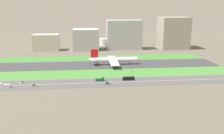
{
  "coord_description": "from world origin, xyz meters",
  "views": [
    {
      "loc": [
        -21.26,
        -288.08,
        68.98
      ],
      "look_at": [
        4.66,
        -36.5,
        6.0
      ],
      "focal_mm": 38.04,
      "sensor_mm": 36.0,
      "label": 1
    }
  ],
  "objects": [
    {
      "name": "car_2",
      "position": [
        -3.77,
        -78.0,
        0.92
      ],
      "size": [
        4.4,
        1.8,
        2.0
      ],
      "rotation": [
        0.0,
        0.0,
        3.14
      ],
      "color": "#19662D",
      "rests_on": "highway"
    },
    {
      "name": "fuel_tank_centre",
      "position": [
        36.74,
        159.0,
        7.15
      ],
      "size": [
        17.58,
        17.58,
        14.31
      ],
      "primitive_type": "cylinder",
      "color": "silver",
      "rests_on": "ground_plane"
    },
    {
      "name": "hangar_building",
      "position": [
        -24.38,
        114.0,
        17.46
      ],
      "size": [
        41.88,
        36.21,
        34.93
      ],
      "primitive_type": "cube",
      "color": "#B2B2B7",
      "rests_on": "ground_plane"
    },
    {
      "name": "car_1",
      "position": [
        -70.22,
        -78.0,
        0.92
      ],
      "size": [
        4.4,
        1.8,
        2.0
      ],
      "rotation": [
        0.0,
        0.0,
        3.14
      ],
      "color": "#99999E",
      "rests_on": "highway"
    },
    {
      "name": "bus_0",
      "position": [
        17.74,
        -68.0,
        1.82
      ],
      "size": [
        11.6,
        2.5,
        3.5
      ],
      "color": "black",
      "rests_on": "highway"
    },
    {
      "name": "car_0",
      "position": [
        -83.99,
        -68.0,
        0.92
      ],
      "size": [
        4.4,
        1.8,
        2.0
      ],
      "color": "silver",
      "rests_on": "highway"
    },
    {
      "name": "highway",
      "position": [
        0.0,
        -73.0,
        0.05
      ],
      "size": [
        280.0,
        28.0,
        0.1
      ],
      "primitive_type": "cube",
      "color": "#4C4C4F",
      "rests_on": "ground_plane"
    },
    {
      "name": "terminal_building",
      "position": [
        -90.0,
        114.0,
        13.39
      ],
      "size": [
        41.85,
        24.7,
        26.79
      ],
      "primitive_type": "cube",
      "color": "beige",
      "rests_on": "ground_plane"
    },
    {
      "name": "runway",
      "position": [
        0.0,
        0.0,
        0.05
      ],
      "size": [
        280.0,
        46.0,
        0.1
      ],
      "primitive_type": "cube",
      "color": "#38383D",
      "rests_on": "ground_plane"
    },
    {
      "name": "cargo_warehouse",
      "position": [
        127.83,
        114.0,
        26.95
      ],
      "size": [
        47.89,
        39.75,
        53.91
      ],
      "primitive_type": "cube",
      "color": "#9E998E",
      "rests_on": "ground_plane"
    },
    {
      "name": "grass_median_south",
      "position": [
        0.0,
        -41.0,
        0.05
      ],
      "size": [
        280.0,
        36.0,
        0.1
      ],
      "primitive_type": "cube",
      "color": "#427F38",
      "rests_on": "ground_plane"
    },
    {
      "name": "office_tower",
      "position": [
        40.64,
        114.0,
        24.68
      ],
      "size": [
        58.55,
        27.56,
        49.37
      ],
      "primitive_type": "cube",
      "color": "#B2B2B7",
      "rests_on": "ground_plane"
    },
    {
      "name": "fuel_tank_east",
      "position": [
        65.69,
        159.0,
        7.04
      ],
      "size": [
        21.14,
        21.14,
        14.08
      ],
      "primitive_type": "cylinder",
      "color": "silver",
      "rests_on": "ground_plane"
    },
    {
      "name": "traffic_light",
      "position": [
        22.82,
        -60.01,
        4.29
      ],
      "size": [
        0.36,
        0.5,
        7.2
      ],
      "color": "#4C4C51",
      "rests_on": "highway"
    },
    {
      "name": "truck_0",
      "position": [
        -95.88,
        -78.0,
        1.67
      ],
      "size": [
        8.4,
        2.5,
        4.0
      ],
      "rotation": [
        0.0,
        0.0,
        3.14
      ],
      "color": "silver",
      "rests_on": "highway"
    },
    {
      "name": "highway_centerline",
      "position": [
        0.0,
        -73.0,
        0.11
      ],
      "size": [
        266.0,
        0.5,
        0.01
      ],
      "primitive_type": "cube",
      "color": "silver",
      "rests_on": "highway"
    },
    {
      "name": "truck_1",
      "position": [
        -10.22,
        -68.0,
        1.67
      ],
      "size": [
        8.4,
        2.5,
        4.0
      ],
      "color": "#19662D",
      "rests_on": "highway"
    },
    {
      "name": "ground_plane",
      "position": [
        0.0,
        0.0,
        0.0
      ],
      "size": [
        800.0,
        800.0,
        0.0
      ],
      "primitive_type": "plane",
      "color": "#5B564C"
    },
    {
      "name": "airliner",
      "position": [
        9.96,
        0.0,
        6.23
      ],
      "size": [
        65.0,
        56.0,
        19.7
      ],
      "color": "white",
      "rests_on": "runway"
    },
    {
      "name": "grass_median_north",
      "position": [
        0.0,
        41.0,
        0.05
      ],
      "size": [
        280.0,
        36.0,
        0.1
      ],
      "primitive_type": "cube",
      "color": "#3D7A33",
      "rests_on": "ground_plane"
    },
    {
      "name": "fuel_tank_west",
      "position": [
        10.99,
        159.0,
        6.52
      ],
      "size": [
        19.3,
        19.3,
        13.05
      ],
      "primitive_type": "cylinder",
      "color": "silver",
      "rests_on": "ground_plane"
    }
  ]
}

